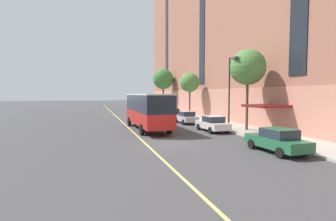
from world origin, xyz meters
The scene contains 13 objects.
ground_plane centered at (0.00, 0.00, 0.00)m, with size 260.00×260.00×0.00m, color #424244.
sidewalk centered at (9.30, 3.00, 0.07)m, with size 4.67×160.00×0.15m, color #ADA89E.
city_bus centered at (-0.11, 7.68, 2.15)m, with size 3.06×11.06×3.73m.
parked_car_white_1 centered at (5.84, 4.66, 0.78)m, with size 1.99×4.47×1.56m.
parked_car_green_2 centered at (5.66, -4.97, 0.78)m, with size 2.01×4.45×1.56m.
parked_car_black_3 centered at (5.76, 17.96, 0.78)m, with size 2.01×4.49×1.56m.
parked_car_black_5 centered at (5.86, 30.60, 0.78)m, with size 2.00×4.51×1.56m.
parked_car_silver_6 centered at (5.75, 11.87, 0.78)m, with size 1.92×4.24×1.56m.
street_tree_mid_block centered at (9.22, 3.92, 6.33)m, with size 3.53×3.53×7.97m.
street_tree_far_uptown centered at (9.22, 19.82, 5.47)m, with size 3.06×3.06×6.88m.
street_tree_far_downtown centered at (9.22, 35.73, 6.85)m, with size 4.37×4.37×8.92m.
street_lamp centered at (7.57, 4.32, 4.51)m, with size 0.36×1.48×7.15m.
lane_centerline centered at (-1.81, 3.00, 0.00)m, with size 0.16×140.00×0.01m, color #E0D66B.
Camera 1 is at (-5.61, -18.86, 3.75)m, focal length 28.00 mm.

